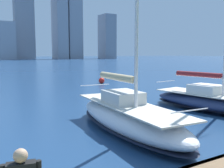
% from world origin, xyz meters
% --- Properties ---
extents(sailboat_maroon, '(3.82, 8.78, 12.97)m').
position_xyz_m(sailboat_maroon, '(-6.96, -7.31, 0.63)').
color(sailboat_maroon, navy).
rests_on(sailboat_maroon, ground).
extents(sailboat_tan, '(2.97, 8.61, 10.46)m').
position_xyz_m(sailboat_tan, '(0.08, -6.37, 0.71)').
color(sailboat_tan, white).
rests_on(sailboat_tan, ground).
extents(channel_buoy, '(0.70, 0.70, 1.40)m').
position_xyz_m(channel_buoy, '(-8.04, -23.79, 0.36)').
color(channel_buoy, red).
rests_on(channel_buoy, ground).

